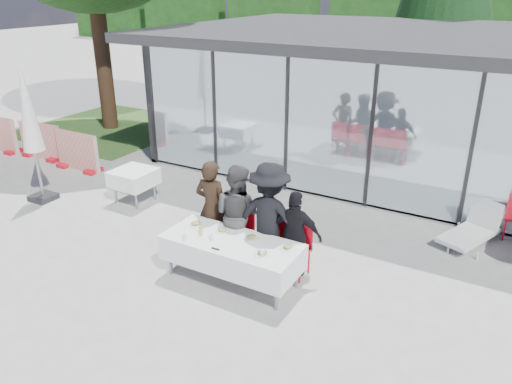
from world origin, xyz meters
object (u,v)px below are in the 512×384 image
Objects in this scene: diner_chair_d at (297,245)px; diner_b at (237,214)px; dining_table at (232,252)px; lounger at (474,229)px; diner_c at (270,218)px; diner_chair_c at (272,238)px; plate_a at (196,224)px; plate_d at (288,247)px; juice_bottle at (201,230)px; diner_a at (212,208)px; spare_table_left at (134,178)px; diner_chair_a at (216,223)px; folded_eyeglasses at (215,249)px; diner_chair_b at (240,229)px; diner_d at (295,235)px; plate_extra at (262,253)px; market_umbrella at (29,117)px; plate_b at (223,230)px; plate_c at (252,237)px.

diner_b is at bearing -174.65° from diner_chair_d.
dining_table is 1.55× the size of lounger.
diner_c is 1.31× the size of lounger.
diner_c is (0.34, 0.65, 0.42)m from dining_table.
diner_chair_c is 1.32m from plate_a.
plate_d is 1.47m from juice_bottle.
diner_a is at bearing -5.47° from diner_c.
diner_chair_a is at bearing -18.04° from spare_table_left.
diner_chair_d is 4.52m from spare_table_left.
folded_eyeglasses is at bearing -128.28° from diner_chair_d.
diner_b reaches higher than diner_chair_b.
dining_table is at bearing 30.81° from diner_d.
market_umbrella is at bearing 172.30° from plate_extra.
plate_extra is at bearing -126.00° from lounger.
diner_chair_d is at bearing 0.00° from diner_chair_a.
juice_bottle is at bearing 33.65° from diner_c.
diner_chair_c reaches higher than dining_table.
juice_bottle is 0.05× the size of market_umbrella.
diner_a reaches higher than plate_a.
plate_d is (0.08, -0.44, 0.01)m from diner_d.
plate_d is 1.87× the size of folded_eyeglasses.
plate_extra is at bearing -19.47° from plate_b.
diner_b is 1.82× the size of diner_chair_c.
plate_c is 0.85m from juice_bottle.
diner_d reaches higher than plate_d.
juice_bottle is (-0.88, -0.82, 0.29)m from diner_chair_c.
folded_eyeglasses is (0.23, -0.55, -0.02)m from plate_b.
diner_chair_c is (0.63, 0.10, -0.35)m from diner_b.
plate_b is at bearing -47.31° from diner_chair_a.
lounger is (3.78, 3.49, -0.57)m from juice_bottle.
diner_chair_c is 6.96× the size of folded_eyeglasses.
diner_chair_a is 3.73× the size of plate_d.
diner_chair_b is at bearing 90.05° from plate_b.
diner_d is at bearing -131.09° from lounger.
juice_bottle is at bearing -168.97° from plate_d.
diner_d is 0.71m from plate_c.
dining_table is 2.32× the size of diner_chair_b.
diner_chair_b is at bearing -172.35° from diner_a.
spare_table_left is at bearing 156.03° from plate_b.
plate_c is at bearing -99.05° from diner_chair_c.
spare_table_left is at bearing -20.51° from diner_d.
plate_c is at bearing -4.76° from market_umbrella.
plate_b is at bearing -138.27° from diner_chair_c.
dining_table is at bearing -42.70° from diner_chair_a.
diner_c is 0.49m from plate_c.
dining_table is at bearing -137.40° from diner_chair_d.
spare_table_left is (-4.43, 1.02, -0.21)m from diner_d.
plate_b is (-1.11, -0.56, 0.24)m from diner_chair_d.
diner_chair_d reaches higher than folded_eyeglasses.
diner_chair_d reaches higher than spare_table_left.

